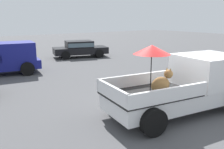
{
  "coord_description": "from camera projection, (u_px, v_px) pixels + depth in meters",
  "views": [
    {
      "loc": [
        -6.43,
        -5.07,
        3.2
      ],
      "look_at": [
        -1.18,
        2.14,
        1.1
      ],
      "focal_mm": 39.21,
      "sensor_mm": 36.0,
      "label": 1
    }
  ],
  "objects": [
    {
      "name": "pickup_truck_main",
      "position": [
        188.0,
        84.0,
        8.38
      ],
      "size": [
        5.26,
        2.83,
        2.4
      ],
      "rotation": [
        0.0,
        0.0,
        -0.14
      ],
      "color": "black",
      "rests_on": "ground"
    },
    {
      "name": "ground_plane",
      "position": [
        176.0,
        112.0,
        8.41
      ],
      "size": [
        80.0,
        80.0,
        0.0
      ],
      "primitive_type": "plane",
      "color": "#4C4C4F"
    },
    {
      "name": "parked_sedan_far",
      "position": [
        80.0,
        48.0,
        19.88
      ],
      "size": [
        4.62,
        2.9,
        1.33
      ],
      "rotation": [
        0.0,
        0.0,
        -0.29
      ],
      "color": "black",
      "rests_on": "ground"
    }
  ]
}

